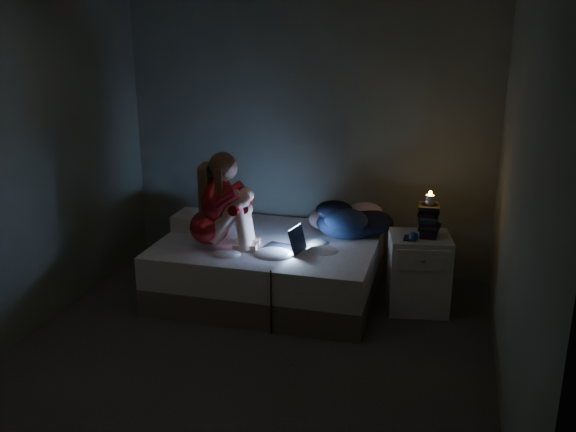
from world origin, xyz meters
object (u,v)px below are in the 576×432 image
(woman, at_px, (209,200))
(phone, at_px, (406,237))
(bed, at_px, (269,267))
(laptop, at_px, (282,237))
(nightstand, at_px, (418,273))
(candle, at_px, (430,199))

(woman, relative_size, phone, 6.05)
(phone, bearing_deg, bed, -171.02)
(bed, relative_size, laptop, 5.63)
(bed, xyz_separation_m, nightstand, (1.33, 0.04, 0.07))
(woman, xyz_separation_m, laptop, (0.63, 0.07, -0.30))
(candle, xyz_separation_m, phone, (-0.17, -0.10, -0.31))
(woman, distance_m, candle, 1.87)
(candle, bearing_deg, laptop, -167.18)
(candle, relative_size, phone, 0.57)
(laptop, height_order, nightstand, laptop)
(laptop, bearing_deg, bed, 143.49)
(woman, distance_m, phone, 1.70)
(nightstand, height_order, candle, candle)
(candle, distance_m, phone, 0.37)
(laptop, bearing_deg, nightstand, 25.22)
(candle, bearing_deg, bed, -177.54)
(bed, xyz_separation_m, laptop, (0.18, -0.21, 0.38))
(bed, bearing_deg, woman, -148.02)
(woman, bearing_deg, phone, 0.51)
(laptop, distance_m, candle, 1.28)
(bed, distance_m, nightstand, 1.33)
(woman, relative_size, candle, 10.59)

